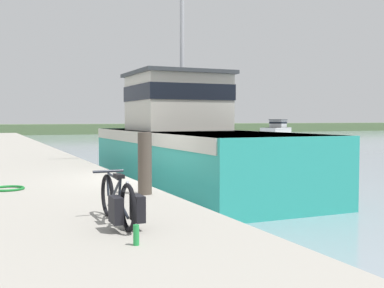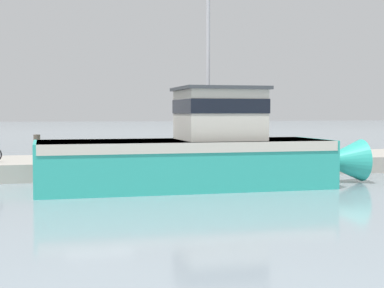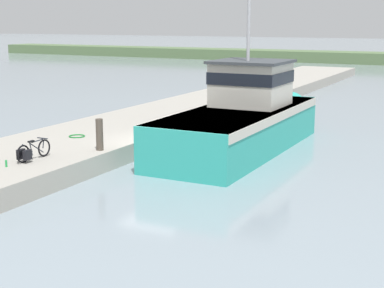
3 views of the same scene
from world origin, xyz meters
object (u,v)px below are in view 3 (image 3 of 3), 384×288
bicycle_touring (30,152)px  water_bottle_by_bike (6,163)px  mooring_post (100,135)px  fishing_boat_main (244,117)px

bicycle_touring → water_bottle_by_bike: bicycle_touring is taller
bicycle_touring → water_bottle_by_bike: bearing=-95.9°
bicycle_touring → water_bottle_by_bike: size_ratio=7.18×
mooring_post → water_bottle_by_bike: mooring_post is taller
fishing_boat_main → water_bottle_by_bike: 10.25m
mooring_post → water_bottle_by_bike: size_ratio=5.03×
fishing_boat_main → mooring_post: size_ratio=10.82×
water_bottle_by_bike → mooring_post: bearing=70.3°
water_bottle_by_bike → bicycle_touring: bearing=84.4°
mooring_post → fishing_boat_main: bearing=60.3°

